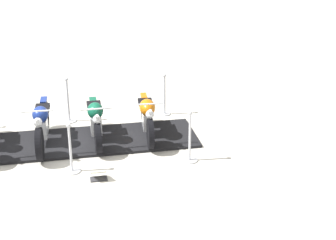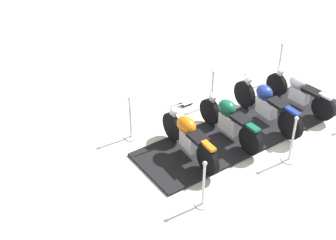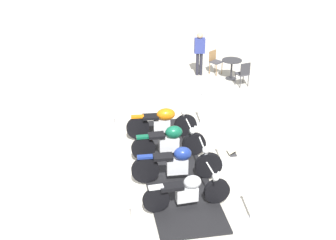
{
  "view_description": "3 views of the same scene",
  "coord_description": "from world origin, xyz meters",
  "px_view_note": "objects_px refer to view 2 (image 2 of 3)",
  "views": [
    {
      "loc": [
        -7.2,
        -7.49,
        4.72
      ],
      "look_at": [
        0.71,
        -2.17,
        0.83
      ],
      "focal_mm": 53.11,
      "sensor_mm": 36.0,
      "label": 1
    },
    {
      "loc": [
        9.15,
        -0.2,
        6.41
      ],
      "look_at": [
        1.07,
        -1.73,
        0.8
      ],
      "focal_mm": 48.92,
      "sensor_mm": 36.0,
      "label": 2
    },
    {
      "loc": [
        -6.41,
        9.31,
        7.1
      ],
      "look_at": [
        1.01,
        -1.21,
        0.69
      ],
      "focal_mm": 53.44,
      "sensor_mm": 36.0,
      "label": 3
    }
  ],
  "objects_px": {
    "info_placard": "(186,102)",
    "motorcycle_copper": "(188,136)",
    "stanchion_left_rear": "(203,190)",
    "motorcycle_chrome": "(299,91)",
    "motorcycle_forest": "(229,119)",
    "stanchion_right_front": "(279,67)",
    "stanchion_right_rear": "(131,125)",
    "stanchion_left_mid": "(291,147)",
    "stanchion_right_mid": "(212,96)",
    "motorcycle_navy": "(266,104)"
  },
  "relations": [
    {
      "from": "stanchion_left_rear",
      "to": "info_placard",
      "type": "relative_size",
      "value": 2.74
    },
    {
      "from": "stanchion_right_front",
      "to": "info_placard",
      "type": "distance_m",
      "value": 2.97
    },
    {
      "from": "motorcycle_copper",
      "to": "stanchion_right_mid",
      "type": "relative_size",
      "value": 1.56
    },
    {
      "from": "motorcycle_forest",
      "to": "stanchion_right_front",
      "type": "height_order",
      "value": "stanchion_right_front"
    },
    {
      "from": "stanchion_right_mid",
      "to": "motorcycle_navy",
      "type": "bearing_deg",
      "value": 69.23
    },
    {
      "from": "motorcycle_chrome",
      "to": "stanchion_right_mid",
      "type": "xyz_separation_m",
      "value": [
        0.31,
        -2.17,
        -0.19
      ]
    },
    {
      "from": "stanchion_right_mid",
      "to": "info_placard",
      "type": "bearing_deg",
      "value": -85.76
    },
    {
      "from": "motorcycle_chrome",
      "to": "stanchion_left_mid",
      "type": "bearing_deg",
      "value": 124.5
    },
    {
      "from": "motorcycle_copper",
      "to": "stanchion_right_front",
      "type": "bearing_deg",
      "value": -69.03
    },
    {
      "from": "motorcycle_forest",
      "to": "stanchion_right_front",
      "type": "bearing_deg",
      "value": -66.39
    },
    {
      "from": "motorcycle_navy",
      "to": "stanchion_right_mid",
      "type": "bearing_deg",
      "value": 26.27
    },
    {
      "from": "motorcycle_forest",
      "to": "stanchion_left_mid",
      "type": "xyz_separation_m",
      "value": [
        0.56,
        1.39,
        -0.17
      ]
    },
    {
      "from": "motorcycle_navy",
      "to": "motorcycle_copper",
      "type": "relative_size",
      "value": 1.09
    },
    {
      "from": "stanchion_left_mid",
      "to": "info_placard",
      "type": "height_order",
      "value": "stanchion_left_mid"
    },
    {
      "from": "stanchion_right_rear",
      "to": "motorcycle_chrome",
      "type": "bearing_deg",
      "value": 117.74
    },
    {
      "from": "motorcycle_copper",
      "to": "stanchion_left_rear",
      "type": "relative_size",
      "value": 1.49
    },
    {
      "from": "motorcycle_copper",
      "to": "info_placard",
      "type": "relative_size",
      "value": 4.09
    },
    {
      "from": "stanchion_right_front",
      "to": "stanchion_left_rear",
      "type": "bearing_deg",
      "value": -15.42
    },
    {
      "from": "motorcycle_navy",
      "to": "info_placard",
      "type": "distance_m",
      "value": 2.12
    },
    {
      "from": "motorcycle_copper",
      "to": "stanchion_left_rear",
      "type": "bearing_deg",
      "value": 157.51
    },
    {
      "from": "stanchion_left_mid",
      "to": "info_placard",
      "type": "distance_m",
      "value": 3.19
    },
    {
      "from": "motorcycle_forest",
      "to": "stanchion_right_mid",
      "type": "relative_size",
      "value": 1.5
    },
    {
      "from": "stanchion_right_front",
      "to": "stanchion_left_rear",
      "type": "xyz_separation_m",
      "value": [
        5.35,
        -1.47,
        -0.05
      ]
    },
    {
      "from": "motorcycle_chrome",
      "to": "stanchion_left_rear",
      "type": "bearing_deg",
      "value": 104.54
    },
    {
      "from": "motorcycle_chrome",
      "to": "stanchion_right_mid",
      "type": "relative_size",
      "value": 1.59
    },
    {
      "from": "motorcycle_navy",
      "to": "stanchion_left_mid",
      "type": "height_order",
      "value": "stanchion_left_mid"
    },
    {
      "from": "motorcycle_navy",
      "to": "info_placard",
      "type": "bearing_deg",
      "value": 34.08
    },
    {
      "from": "motorcycle_chrome",
      "to": "motorcycle_forest",
      "type": "xyz_separation_m",
      "value": [
        1.66,
        -1.64,
        0.04
      ]
    },
    {
      "from": "motorcycle_forest",
      "to": "info_placard",
      "type": "bearing_deg",
      "value": -2.82
    },
    {
      "from": "motorcycle_copper",
      "to": "motorcycle_forest",
      "type": "bearing_deg",
      "value": -86.79
    },
    {
      "from": "motorcycle_navy",
      "to": "stanchion_right_front",
      "type": "height_order",
      "value": "stanchion_right_front"
    },
    {
      "from": "motorcycle_copper",
      "to": "stanchion_left_mid",
      "type": "relative_size",
      "value": 1.41
    },
    {
      "from": "stanchion_right_front",
      "to": "stanchion_right_rear",
      "type": "distance_m",
      "value": 4.84
    },
    {
      "from": "stanchion_right_mid",
      "to": "stanchion_left_mid",
      "type": "height_order",
      "value": "stanchion_left_mid"
    },
    {
      "from": "info_placard",
      "to": "stanchion_left_mid",
      "type": "bearing_deg",
      "value": -80.95
    },
    {
      "from": "stanchion_left_mid",
      "to": "stanchion_right_mid",
      "type": "bearing_deg",
      "value": -134.59
    },
    {
      "from": "motorcycle_chrome",
      "to": "motorcycle_forest",
      "type": "relative_size",
      "value": 1.06
    },
    {
      "from": "motorcycle_navy",
      "to": "motorcycle_copper",
      "type": "distance_m",
      "value": 2.33
    },
    {
      "from": "motorcycle_copper",
      "to": "stanchion_left_mid",
      "type": "xyz_separation_m",
      "value": [
        -0.27,
        2.21,
        -0.2
      ]
    },
    {
      "from": "motorcycle_copper",
      "to": "stanchion_right_mid",
      "type": "distance_m",
      "value": 2.2
    },
    {
      "from": "motorcycle_chrome",
      "to": "stanchion_right_rear",
      "type": "distance_m",
      "value": 4.38
    },
    {
      "from": "stanchion_right_front",
      "to": "motorcycle_forest",
      "type": "bearing_deg",
      "value": -20.86
    },
    {
      "from": "motorcycle_navy",
      "to": "stanchion_left_mid",
      "type": "bearing_deg",
      "value": 159.51
    },
    {
      "from": "stanchion_right_rear",
      "to": "info_placard",
      "type": "bearing_deg",
      "value": 148.23
    },
    {
      "from": "stanchion_right_front",
      "to": "stanchion_right_mid",
      "type": "bearing_deg",
      "value": -44.59
    },
    {
      "from": "stanchion_right_mid",
      "to": "stanchion_right_rear",
      "type": "bearing_deg",
      "value": -44.59
    },
    {
      "from": "stanchion_left_rear",
      "to": "stanchion_right_mid",
      "type": "bearing_deg",
      "value": -176.44
    },
    {
      "from": "info_placard",
      "to": "motorcycle_copper",
      "type": "bearing_deg",
      "value": -125.4
    },
    {
      "from": "motorcycle_forest",
      "to": "stanchion_left_mid",
      "type": "bearing_deg",
      "value": -157.26
    },
    {
      "from": "motorcycle_chrome",
      "to": "stanchion_right_rear",
      "type": "height_order",
      "value": "stanchion_right_rear"
    }
  ]
}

